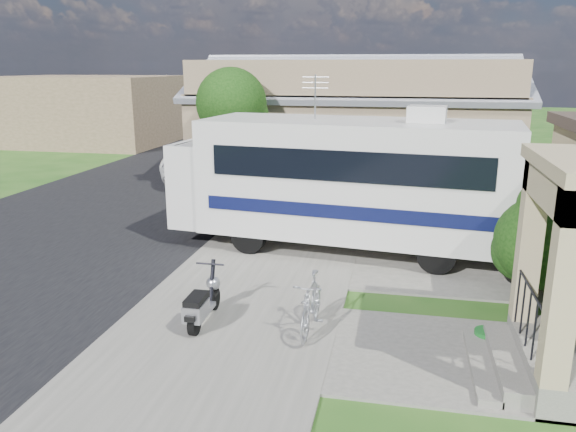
% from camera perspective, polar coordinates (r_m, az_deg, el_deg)
% --- Properties ---
extents(ground, '(120.00, 120.00, 0.00)m').
position_cam_1_polar(ground, '(10.79, -0.08, -10.23)').
color(ground, '#1B4613').
extents(street_slab, '(9.00, 80.00, 0.02)m').
position_cam_1_polar(street_slab, '(22.21, -13.94, 2.64)').
color(street_slab, black).
rests_on(street_slab, ground).
extents(sidewalk_slab, '(4.00, 80.00, 0.06)m').
position_cam_1_polar(sidewalk_slab, '(20.30, 2.89, 1.99)').
color(sidewalk_slab, '#5A5951').
rests_on(sidewalk_slab, ground).
extents(driveway_slab, '(7.00, 6.00, 0.05)m').
position_cam_1_polar(driveway_slab, '(14.79, 9.21, -3.21)').
color(driveway_slab, '#5A5951').
rests_on(driveway_slab, ground).
extents(walk_slab, '(4.00, 3.00, 0.05)m').
position_cam_1_polar(walk_slab, '(9.75, 16.70, -13.66)').
color(walk_slab, '#5A5951').
rests_on(walk_slab, ground).
extents(warehouse, '(12.50, 8.40, 5.04)m').
position_cam_1_polar(warehouse, '(23.75, 6.85, 8.60)').
color(warehouse, '#79604C').
rests_on(warehouse, ground).
extents(distant_bldg_far, '(10.00, 8.00, 4.00)m').
position_cam_1_polar(distant_bldg_far, '(36.91, -19.67, 10.13)').
color(distant_bldg_far, brown).
rests_on(distant_bldg_far, ground).
extents(distant_bldg_near, '(8.00, 7.00, 3.20)m').
position_cam_1_polar(distant_bldg_near, '(46.84, -9.84, 11.14)').
color(distant_bldg_near, '#79604C').
rests_on(distant_bldg_near, ground).
extents(street_tree_a, '(2.44, 2.40, 4.58)m').
position_cam_1_polar(street_tree_a, '(19.50, -5.44, 10.98)').
color(street_tree_a, '#321F16').
rests_on(street_tree_a, ground).
extents(street_tree_b, '(2.44, 2.40, 4.73)m').
position_cam_1_polar(street_tree_b, '(29.19, 0.41, 12.65)').
color(street_tree_b, '#321F16').
rests_on(street_tree_b, ground).
extents(street_tree_c, '(2.44, 2.40, 4.42)m').
position_cam_1_polar(street_tree_c, '(38.06, 3.11, 12.75)').
color(street_tree_c, '#321F16').
rests_on(street_tree_c, ground).
extents(motorhome, '(8.72, 3.60, 4.35)m').
position_cam_1_polar(motorhome, '(14.22, 5.65, 3.85)').
color(motorhome, beige).
rests_on(motorhome, ground).
extents(shrub, '(2.02, 1.93, 2.48)m').
position_cam_1_polar(shrub, '(12.39, 24.57, -1.98)').
color(shrub, '#321F16').
rests_on(shrub, ground).
extents(scooter, '(0.54, 1.54, 1.01)m').
position_cam_1_polar(scooter, '(10.34, -8.71, -8.80)').
color(scooter, black).
rests_on(scooter, ground).
extents(bicycle, '(0.54, 1.72, 1.02)m').
position_cam_1_polar(bicycle, '(9.97, 2.36, -9.21)').
color(bicycle, '#9C9EA4').
rests_on(bicycle, ground).
extents(pickup_truck, '(2.72, 5.64, 1.55)m').
position_cam_1_polar(pickup_truck, '(24.44, -7.94, 5.87)').
color(pickup_truck, white).
rests_on(pickup_truck, ground).
extents(van, '(2.87, 5.73, 1.60)m').
position_cam_1_polar(van, '(31.10, -4.26, 7.96)').
color(van, white).
rests_on(van, ground).
extents(garden_hose, '(0.44, 0.44, 0.20)m').
position_cam_1_polar(garden_hose, '(10.40, 19.57, -11.57)').
color(garden_hose, '#125A1C').
rests_on(garden_hose, ground).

